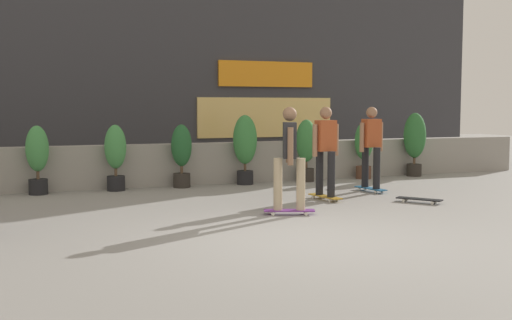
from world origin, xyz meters
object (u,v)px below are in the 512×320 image
object	(u,v)px
skater_far_left	(371,145)
potted_plant_3	(115,154)
potted_plant_2	(37,156)
skateboard_near_camera	(419,199)
potted_plant_7	(364,147)
potted_plant_8	(415,139)
potted_plant_4	(182,152)
skater_by_wall_left	(326,149)
potted_plant_6	(306,146)
potted_plant_5	(245,144)
skater_foreground	(290,155)

from	to	relation	value
skater_far_left	potted_plant_3	bearing A→B (deg)	156.76
potted_plant_2	skateboard_near_camera	bearing A→B (deg)	-30.05
potted_plant_7	potted_plant_8	world-z (taller)	potted_plant_8
potted_plant_7	potted_plant_4	bearing A→B (deg)	180.00
potted_plant_4	skater_by_wall_left	bearing A→B (deg)	-53.72
potted_plant_8	potted_plant_2	bearing A→B (deg)	180.00
skater_by_wall_left	skateboard_near_camera	xyz separation A→B (m)	(1.40, -0.92, -0.88)
potted_plant_6	skater_far_left	world-z (taller)	skater_far_left
potted_plant_3	potted_plant_5	world-z (taller)	potted_plant_5
potted_plant_7	skateboard_near_camera	bearing A→B (deg)	-106.27
skater_by_wall_left	skater_far_left	bearing A→B (deg)	25.68
potted_plant_7	skater_by_wall_left	bearing A→B (deg)	-132.30
potted_plant_4	skater_by_wall_left	distance (m)	3.34
potted_plant_8	skateboard_near_camera	xyz separation A→B (m)	(-2.48, -3.61, -0.84)
potted_plant_3	potted_plant_5	bearing A→B (deg)	0.00
potted_plant_2	skater_far_left	bearing A→B (deg)	-18.07
potted_plant_8	skater_foreground	distance (m)	6.44
potted_plant_4	potted_plant_8	world-z (taller)	potted_plant_8
potted_plant_4	potted_plant_2	bearing A→B (deg)	-180.00
potted_plant_3	skater_by_wall_left	distance (m)	4.30
potted_plant_6	potted_plant_4	bearing A→B (deg)	180.00
potted_plant_3	potted_plant_4	size ratio (longest dim) A/B	1.01
potted_plant_3	skater_far_left	world-z (taller)	skater_far_left
potted_plant_8	skater_foreground	size ratio (longest dim) A/B	0.91
potted_plant_2	skater_by_wall_left	world-z (taller)	skater_by_wall_left
potted_plant_3	skateboard_near_camera	world-z (taller)	potted_plant_3
potted_plant_3	skateboard_near_camera	bearing A→B (deg)	-37.25
potted_plant_8	skater_by_wall_left	xyz separation A→B (m)	(-3.88, -2.69, 0.04)
potted_plant_6	skateboard_near_camera	distance (m)	3.71
potted_plant_3	skater_far_left	xyz separation A→B (m)	(4.72, -2.03, 0.19)
potted_plant_7	potted_plant_8	size ratio (longest dim) A/B	0.86
potted_plant_4	potted_plant_5	xyz separation A→B (m)	(1.43, -0.00, 0.14)
skater_by_wall_left	potted_plant_4	bearing A→B (deg)	126.28
skateboard_near_camera	potted_plant_8	bearing A→B (deg)	55.45
potted_plant_5	skateboard_near_camera	distance (m)	4.18
potted_plant_7	potted_plant_8	xyz separation A→B (m)	(1.43, 0.00, 0.16)
skater_by_wall_left	skateboard_near_camera	bearing A→B (deg)	-33.27
potted_plant_2	potted_plant_8	world-z (taller)	potted_plant_8
potted_plant_6	skater_foreground	xyz separation A→B (m)	(-2.20, -3.88, 0.13)
skater_by_wall_left	skateboard_near_camera	distance (m)	1.89
potted_plant_6	skater_by_wall_left	world-z (taller)	skater_by_wall_left
skater_foreground	skater_far_left	distance (m)	3.22
potted_plant_8	skater_foreground	world-z (taller)	skater_foreground
potted_plant_3	potted_plant_4	xyz separation A→B (m)	(1.37, 0.00, -0.01)
potted_plant_4	potted_plant_7	size ratio (longest dim) A/B	1.00
potted_plant_4	skateboard_near_camera	world-z (taller)	potted_plant_4
potted_plant_6	potted_plant_8	xyz separation A→B (m)	(2.94, 0.00, 0.10)
skateboard_near_camera	potted_plant_5	bearing A→B (deg)	118.34
potted_plant_2	skater_by_wall_left	xyz separation A→B (m)	(4.84, -2.69, 0.19)
potted_plant_5	potted_plant_7	bearing A→B (deg)	0.00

